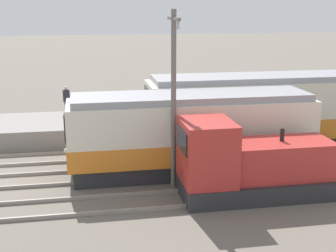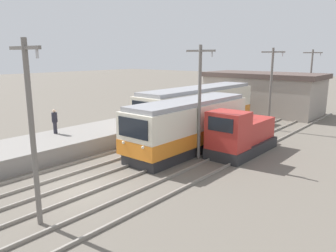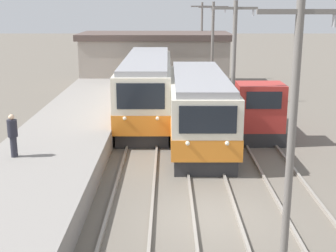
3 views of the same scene
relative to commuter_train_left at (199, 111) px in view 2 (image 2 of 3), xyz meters
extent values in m
plane|color=#665E54|center=(2.60, -13.81, -1.73)|extent=(200.00, 200.00, 0.00)
cube|color=gray|center=(-3.65, -13.81, -1.23)|extent=(4.50, 54.00, 1.01)
cube|color=gray|center=(-0.72, -13.81, -1.66)|extent=(0.10, 60.00, 0.14)
cube|color=gray|center=(0.72, -13.81, -1.66)|extent=(0.10, 60.00, 0.14)
cube|color=gray|center=(2.08, -13.81, -1.66)|extent=(0.10, 60.00, 0.14)
cube|color=gray|center=(3.52, -13.81, -1.66)|extent=(0.10, 60.00, 0.14)
cube|color=gray|center=(5.08, -13.81, -1.66)|extent=(0.10, 60.00, 0.14)
cube|color=gray|center=(6.52, -13.81, -1.66)|extent=(0.10, 60.00, 0.14)
cube|color=#28282B|center=(0.00, 0.01, -1.38)|extent=(2.58, 12.72, 0.70)
cube|color=silver|center=(0.00, 0.01, 0.35)|extent=(2.80, 13.25, 2.76)
cube|color=orange|center=(0.00, 0.01, -0.54)|extent=(2.84, 13.29, 0.99)
cube|color=black|center=(0.00, -6.65, 0.90)|extent=(2.24, 0.06, 1.21)
sphere|color=silver|center=(-0.77, -6.66, -0.15)|extent=(0.18, 0.18, 0.18)
sphere|color=silver|center=(0.77, -6.66, -0.15)|extent=(0.18, 0.18, 0.18)
cube|color=#939399|center=(0.00, 0.01, 1.87)|extent=(2.46, 12.72, 0.28)
cube|color=#28282B|center=(2.80, -5.17, -1.38)|extent=(2.58, 10.01, 0.70)
cube|color=silver|center=(2.80, -5.17, 0.21)|extent=(2.80, 10.42, 2.48)
cube|color=orange|center=(2.80, -5.17, -0.59)|extent=(2.84, 10.46, 0.89)
cube|color=black|center=(2.80, -10.41, 0.70)|extent=(2.24, 0.06, 1.09)
sphere|color=silver|center=(2.03, -10.42, -0.24)|extent=(0.18, 0.18, 0.18)
sphere|color=silver|center=(3.57, -10.42, -0.24)|extent=(0.18, 0.18, 0.18)
cube|color=#939399|center=(2.80, -5.17, 1.59)|extent=(2.46, 10.01, 0.28)
cube|color=#28282B|center=(5.80, -3.29, -1.38)|extent=(2.40, 5.83, 0.70)
cube|color=#B22D28|center=(5.80, -5.27, 0.12)|extent=(2.28, 1.87, 2.30)
cube|color=black|center=(5.80, -6.23, 0.62)|extent=(1.68, 0.04, 0.83)
cube|color=#B22D28|center=(5.80, -2.36, -0.33)|extent=(1.92, 3.86, 1.40)
cylinder|color=black|center=(5.80, -2.36, 0.62)|extent=(0.16, 0.16, 0.50)
cylinder|color=slate|center=(4.30, -16.86, 1.73)|extent=(0.20, 0.20, 6.93)
cube|color=slate|center=(4.30, -16.86, 4.85)|extent=(2.00, 0.12, 0.12)
cylinder|color=#B2B2B7|center=(5.10, -16.86, 4.65)|extent=(0.10, 0.10, 0.30)
cylinder|color=slate|center=(4.30, -6.24, 1.73)|extent=(0.20, 0.20, 6.93)
cube|color=slate|center=(4.30, -6.24, 4.85)|extent=(2.00, 0.12, 0.12)
cylinder|color=#B2B2B7|center=(5.10, -6.24, 4.65)|extent=(0.10, 0.10, 0.30)
cylinder|color=slate|center=(4.30, 4.38, 1.73)|extent=(0.20, 0.20, 6.93)
cube|color=slate|center=(4.30, 4.38, 4.85)|extent=(2.00, 0.12, 0.12)
cylinder|color=#B2B2B7|center=(5.10, 4.38, 4.65)|extent=(0.10, 0.10, 0.30)
cylinder|color=slate|center=(4.30, 15.00, 1.73)|extent=(0.20, 0.20, 6.93)
cube|color=slate|center=(4.30, 15.00, 4.85)|extent=(2.00, 0.12, 0.12)
cylinder|color=#B2B2B7|center=(5.10, 15.00, 4.65)|extent=(0.10, 0.10, 0.30)
cylinder|color=#282833|center=(-4.71, -10.60, -0.32)|extent=(0.26, 0.26, 0.81)
cylinder|color=#23232D|center=(-4.71, -10.60, 0.42)|extent=(0.38, 0.38, 0.66)
sphere|color=beige|center=(-4.71, -10.60, 0.86)|extent=(0.22, 0.22, 0.22)
cube|color=gray|center=(0.17, 12.19, 0.23)|extent=(12.00, 6.00, 3.93)
cube|color=#51423D|center=(0.17, 12.19, 2.45)|extent=(12.60, 6.30, 0.50)
camera|label=1|loc=(21.66, -9.63, 5.32)|focal=50.00mm
camera|label=2|loc=(15.44, -22.52, 4.61)|focal=35.00mm
camera|label=3|loc=(1.26, -27.89, 5.01)|focal=50.00mm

